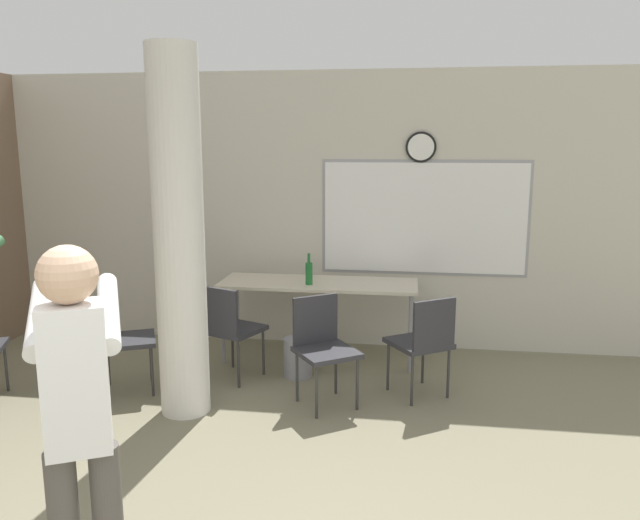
# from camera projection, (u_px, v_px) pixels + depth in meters

# --- Properties ---
(wall_back) EXTENTS (8.00, 0.15, 2.80)m
(wall_back) POSITION_uv_depth(u_px,v_px,m) (336.00, 211.00, 6.42)
(wall_back) COLOR beige
(wall_back) RESTS_ON ground_plane
(support_pillar) EXTENTS (0.38, 0.38, 2.80)m
(support_pillar) POSITION_uv_depth(u_px,v_px,m) (179.00, 236.00, 4.70)
(support_pillar) COLOR silver
(support_pillar) RESTS_ON ground_plane
(folding_table) EXTENTS (1.90, 0.63, 0.77)m
(folding_table) POSITION_uv_depth(u_px,v_px,m) (319.00, 287.00, 6.02)
(folding_table) COLOR beige
(folding_table) RESTS_ON ground_plane
(bottle_on_table) EXTENTS (0.07, 0.07, 0.30)m
(bottle_on_table) POSITION_uv_depth(u_px,v_px,m) (309.00, 273.00, 5.88)
(bottle_on_table) COLOR #1E6B2D
(bottle_on_table) RESTS_ON folding_table
(waste_bin) EXTENTS (0.26, 0.26, 0.36)m
(waste_bin) POSITION_uv_depth(u_px,v_px,m) (298.00, 357.00, 5.65)
(waste_bin) COLOR gray
(waste_bin) RESTS_ON ground_plane
(chair_table_right) EXTENTS (0.61, 0.61, 0.87)m
(chair_table_right) POSITION_uv_depth(u_px,v_px,m) (424.00, 339.00, 5.12)
(chair_table_right) COLOR #2D2D33
(chair_table_right) RESTS_ON ground_plane
(chair_near_pillar) EXTENTS (0.59, 0.59, 0.87)m
(chair_near_pillar) POSITION_uv_depth(u_px,v_px,m) (119.00, 334.00, 5.24)
(chair_near_pillar) COLOR #2D2D33
(chair_near_pillar) RESTS_ON ground_plane
(chair_table_left) EXTENTS (0.58, 0.58, 0.87)m
(chair_table_left) POSITION_uv_depth(u_px,v_px,m) (229.00, 325.00, 5.51)
(chair_table_left) COLOR #2D2D33
(chair_table_left) RESTS_ON ground_plane
(chair_table_front) EXTENTS (0.61, 0.61, 0.87)m
(chair_table_front) POSITION_uv_depth(u_px,v_px,m) (323.00, 343.00, 5.02)
(chair_table_front) COLOR #2D2D33
(chair_table_front) RESTS_ON ground_plane
(person_playing_front) EXTENTS (0.58, 0.69, 1.72)m
(person_playing_front) POSITION_uv_depth(u_px,v_px,m) (79.00, 414.00, 2.55)
(person_playing_front) COLOR #514C47
(person_playing_front) RESTS_ON ground_plane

